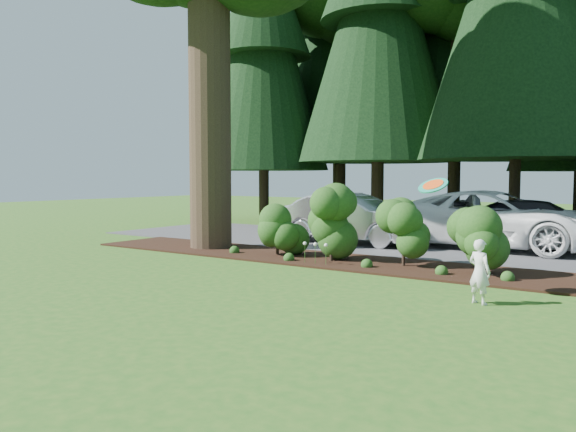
{
  "coord_description": "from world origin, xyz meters",
  "views": [
    {
      "loc": [
        6.8,
        -9.11,
        2.15
      ],
      "look_at": [
        -0.09,
        0.93,
        1.3
      ],
      "focal_mm": 35.0,
      "sensor_mm": 36.0,
      "label": 1
    }
  ],
  "objects_px": {
    "car_silver_wagon": "(353,218)",
    "car_dark_suv": "(540,224)",
    "car_white_suv": "(495,220)",
    "child": "(480,272)",
    "frisbee": "(433,185)"
  },
  "relations": [
    {
      "from": "car_white_suv",
      "to": "frisbee",
      "type": "height_order",
      "value": "frisbee"
    },
    {
      "from": "car_white_suv",
      "to": "child",
      "type": "bearing_deg",
      "value": -165.78
    },
    {
      "from": "car_white_suv",
      "to": "car_dark_suv",
      "type": "relative_size",
      "value": 1.26
    },
    {
      "from": "car_dark_suv",
      "to": "child",
      "type": "relative_size",
      "value": 4.4
    },
    {
      "from": "car_silver_wagon",
      "to": "car_white_suv",
      "type": "xyz_separation_m",
      "value": [
        4.11,
        1.19,
        0.06
      ]
    },
    {
      "from": "car_silver_wagon",
      "to": "frisbee",
      "type": "xyz_separation_m",
      "value": [
        4.88,
        -6.17,
        1.17
      ]
    },
    {
      "from": "car_silver_wagon",
      "to": "child",
      "type": "height_order",
      "value": "car_silver_wagon"
    },
    {
      "from": "car_white_suv",
      "to": "child",
      "type": "distance_m",
      "value": 7.73
    },
    {
      "from": "car_dark_suv",
      "to": "car_white_suv",
      "type": "bearing_deg",
      "value": 131.97
    },
    {
      "from": "car_white_suv",
      "to": "frisbee",
      "type": "relative_size",
      "value": 10.93
    },
    {
      "from": "car_white_suv",
      "to": "child",
      "type": "relative_size",
      "value": 5.56
    },
    {
      "from": "child",
      "to": "frisbee",
      "type": "height_order",
      "value": "frisbee"
    },
    {
      "from": "car_silver_wagon",
      "to": "car_dark_suv",
      "type": "distance_m",
      "value": 5.67
    },
    {
      "from": "car_dark_suv",
      "to": "frisbee",
      "type": "height_order",
      "value": "frisbee"
    },
    {
      "from": "car_silver_wagon",
      "to": "child",
      "type": "distance_m",
      "value": 8.59
    }
  ]
}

